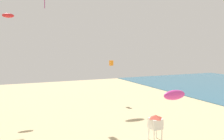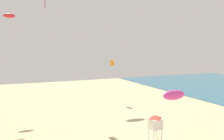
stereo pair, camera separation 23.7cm
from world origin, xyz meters
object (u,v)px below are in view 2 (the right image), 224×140
kite_orange_box (112,63)px  kite_magenta_parafoil (174,95)px  lifeguard_stand (155,122)px  kite_red_parafoil (9,16)px

kite_orange_box → kite_magenta_parafoil: size_ratio=0.43×
kite_orange_box → lifeguard_stand: bearing=-99.6°
kite_red_parafoil → kite_orange_box: bearing=-4.6°
kite_red_parafoil → kite_magenta_parafoil: bearing=-61.1°
kite_orange_box → kite_magenta_parafoil: kite_orange_box is taller
lifeguard_stand → kite_magenta_parafoil: size_ratio=1.24×
kite_magenta_parafoil → kite_red_parafoil: bearing=118.9°
kite_red_parafoil → lifeguard_stand: bearing=-55.1°
lifeguard_stand → kite_red_parafoil: 25.34m
kite_red_parafoil → kite_magenta_parafoil: size_ratio=0.79×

